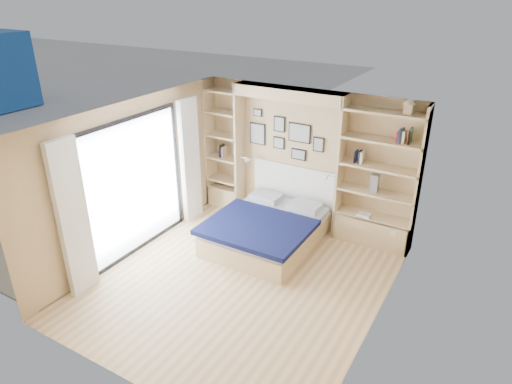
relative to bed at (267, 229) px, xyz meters
The scene contains 8 objects.
ground 1.23m from the bed, 80.15° to the right, with size 4.50×4.50×0.00m, color #DDBA85.
room_shell 0.89m from the bed, 118.27° to the left, with size 4.50×4.50×4.50m.
bed is the anchor object (origin of this frame).
photo_gallery 1.71m from the bed, 103.35° to the left, with size 1.48×0.02×0.82m.
reading_lamps 1.17m from the bed, 96.59° to the left, with size 1.92×0.12×0.15m.
shelf_decor 2.12m from the bed, 34.38° to the left, with size 3.49×0.23×2.03m.
deck 3.61m from the bed, 160.73° to the right, with size 3.20×4.00×0.05m, color #645A4A.
deck_chair 3.10m from the bed, 155.99° to the right, with size 0.65×0.80×0.70m.
Camera 1 is at (3.06, -4.80, 4.09)m, focal length 32.00 mm.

